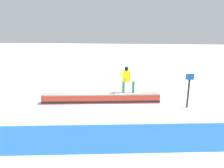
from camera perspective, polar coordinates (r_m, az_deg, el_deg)
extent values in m
plane|color=white|center=(10.57, -3.18, -5.55)|extent=(120.00, 120.00, 0.00)
cube|color=red|center=(10.49, -3.20, -4.28)|extent=(6.26, 1.56, 0.50)
cube|color=black|center=(10.53, -3.19, -4.92)|extent=(6.28, 1.58, 0.12)
cube|color=#98988C|center=(10.40, -3.22, -2.89)|extent=(6.27, 1.62, 0.04)
cube|color=silver|center=(10.46, 4.81, -2.66)|extent=(1.49, 0.66, 0.01)
cylinder|color=#29744F|center=(10.32, 3.38, -1.00)|extent=(0.17, 0.17, 0.63)
cylinder|color=#29744F|center=(10.43, 6.29, -0.90)|extent=(0.17, 0.17, 0.63)
cube|color=yellow|center=(10.20, 4.26, 2.34)|extent=(0.45, 0.34, 0.59)
sphere|color=black|center=(10.12, 4.30, 4.58)|extent=(0.22, 0.22, 0.22)
cylinder|color=yellow|center=(10.00, 3.43, 2.28)|extent=(0.50, 0.22, 0.40)
cylinder|color=yellow|center=(10.37, 4.64, 2.70)|extent=(0.31, 0.16, 0.54)
cube|color=#2F7BDD|center=(6.29, -12.05, -15.82)|extent=(12.87, 2.38, 0.99)
cylinder|color=#262628|center=(10.39, 21.47, -2.72)|extent=(0.10, 0.10, 1.45)
cube|color=blue|center=(10.18, 21.92, 2.00)|extent=(0.40, 0.04, 0.30)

